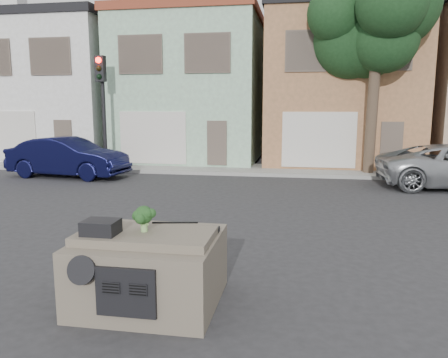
# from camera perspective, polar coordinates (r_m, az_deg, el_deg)

# --- Properties ---
(ground_plane) EXTENTS (120.00, 120.00, 0.00)m
(ground_plane) POSITION_cam_1_polar(r_m,az_deg,el_deg) (9.56, -3.51, -8.11)
(ground_plane) COLOR #303033
(ground_plane) RESTS_ON ground
(sidewalk) EXTENTS (40.00, 3.00, 0.15)m
(sidewalk) POSITION_cam_1_polar(r_m,az_deg,el_deg) (19.68, 3.51, 1.25)
(sidewalk) COLOR gray
(sidewalk) RESTS_ON ground
(townhouse_white) EXTENTS (7.20, 8.20, 7.55)m
(townhouse_white) POSITION_cam_1_polar(r_m,az_deg,el_deg) (26.81, -19.88, 10.82)
(townhouse_white) COLOR white
(townhouse_white) RESTS_ON ground
(townhouse_mint) EXTENTS (7.20, 8.20, 7.55)m
(townhouse_mint) POSITION_cam_1_polar(r_m,az_deg,el_deg) (24.05, -3.81, 11.57)
(townhouse_mint) COLOR #9FC8A7
(townhouse_mint) RESTS_ON ground
(townhouse_tan) EXTENTS (7.20, 8.20, 7.55)m
(townhouse_tan) POSITION_cam_1_polar(r_m,az_deg,el_deg) (23.46, 14.68, 11.35)
(townhouse_tan) COLOR #A5714A
(townhouse_tan) RESTS_ON ground
(navy_sedan) EXTENTS (5.12, 2.27, 1.63)m
(navy_sedan) POSITION_cam_1_polar(r_m,az_deg,el_deg) (19.14, -19.57, 0.25)
(navy_sedan) COLOR black
(navy_sedan) RESTS_ON ground
(traffic_signal) EXTENTS (0.40, 0.40, 5.10)m
(traffic_signal) POSITION_cam_1_polar(r_m,az_deg,el_deg) (20.29, -15.51, 8.19)
(traffic_signal) COLOR black
(traffic_signal) RESTS_ON ground
(tree_near) EXTENTS (4.40, 4.00, 8.50)m
(tree_near) POSITION_cam_1_polar(r_m,az_deg,el_deg) (18.93, 19.03, 13.10)
(tree_near) COLOR #18391A
(tree_near) RESTS_ON ground
(car_dashboard) EXTENTS (2.00, 1.80, 1.12)m
(car_dashboard) POSITION_cam_1_polar(r_m,az_deg,el_deg) (6.65, -9.61, -11.12)
(car_dashboard) COLOR #6A6051
(car_dashboard) RESTS_ON ground
(instrument_hump) EXTENTS (0.48, 0.38, 0.20)m
(instrument_hump) POSITION_cam_1_polar(r_m,az_deg,el_deg) (6.36, -15.79, -6.08)
(instrument_hump) COLOR black
(instrument_hump) RESTS_ON car_dashboard
(wiper_arm) EXTENTS (0.69, 0.15, 0.02)m
(wiper_arm) POSITION_cam_1_polar(r_m,az_deg,el_deg) (6.74, -6.41, -5.68)
(wiper_arm) COLOR black
(wiper_arm) RESTS_ON car_dashboard
(broccoli) EXTENTS (0.44, 0.44, 0.38)m
(broccoli) POSITION_cam_1_polar(r_m,az_deg,el_deg) (6.33, -10.42, -5.09)
(broccoli) COLOR #1A3B17
(broccoli) RESTS_ON car_dashboard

